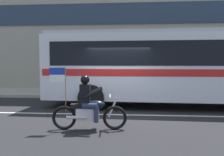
% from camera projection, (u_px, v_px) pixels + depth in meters
% --- Properties ---
extents(ground_plane, '(60.00, 60.00, 0.00)m').
position_uv_depth(ground_plane, '(117.00, 111.00, 9.38)').
color(ground_plane, black).
extents(sidewalk_curb, '(28.00, 3.80, 0.15)m').
position_uv_depth(sidewalk_curb, '(122.00, 93.00, 14.45)').
color(sidewalk_curb, '#A39E93').
rests_on(sidewalk_curb, ground_plane).
extents(lane_center_stripe, '(26.60, 0.14, 0.01)m').
position_uv_depth(lane_center_stripe, '(116.00, 115.00, 8.78)').
color(lane_center_stripe, silver).
rests_on(lane_center_stripe, ground_plane).
extents(transit_bus, '(11.02, 3.00, 3.22)m').
position_uv_depth(transit_bus, '(173.00, 63.00, 10.25)').
color(transit_bus, silver).
rests_on(transit_bus, ground_plane).
extents(motorcycle_with_rider, '(2.19, 0.64, 1.78)m').
position_uv_depth(motorcycle_with_rider, '(89.00, 107.00, 6.79)').
color(motorcycle_with_rider, black).
rests_on(motorcycle_with_rider, ground_plane).
extents(fire_hydrant, '(0.22, 0.30, 0.75)m').
position_uv_depth(fire_hydrant, '(45.00, 87.00, 13.44)').
color(fire_hydrant, '#4C8C3F').
rests_on(fire_hydrant, sidewalk_curb).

